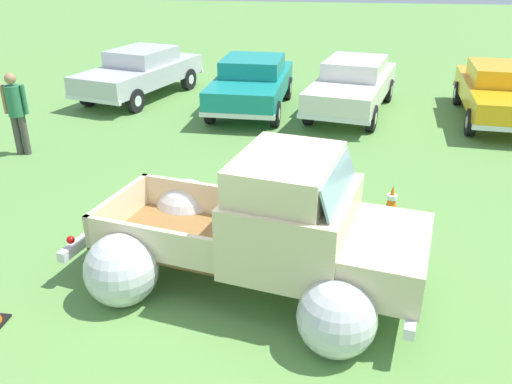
{
  "coord_description": "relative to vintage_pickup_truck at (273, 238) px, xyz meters",
  "views": [
    {
      "loc": [
        0.99,
        -6.09,
        4.22
      ],
      "look_at": [
        0.0,
        1.05,
        0.87
      ],
      "focal_mm": 37.37,
      "sensor_mm": 36.0,
      "label": 1
    }
  ],
  "objects": [
    {
      "name": "lane_cone_1",
      "position": [
        1.76,
        2.21,
        -0.45
      ],
      "size": [
        0.36,
        0.36,
        0.63
      ],
      "color": "black",
      "rests_on": "ground"
    },
    {
      "name": "show_car_1",
      "position": [
        -1.51,
        8.45,
        0.03
      ],
      "size": [
        2.0,
        4.34,
        1.43
      ],
      "rotation": [
        0.0,
        0.0,
        -1.6
      ],
      "color": "black",
      "rests_on": "ground"
    },
    {
      "name": "show_car_3",
      "position": [
        5.05,
        8.36,
        0.03
      ],
      "size": [
        2.3,
        4.65,
        1.43
      ],
      "rotation": [
        0.0,
        0.0,
        -1.66
      ],
      "color": "black",
      "rests_on": "ground"
    },
    {
      "name": "vintage_pickup_truck",
      "position": [
        0.0,
        0.0,
        0.0
      ],
      "size": [
        4.91,
        3.48,
        1.96
      ],
      "rotation": [
        0.0,
        0.0,
        -0.21
      ],
      "color": "black",
      "rests_on": "ground"
    },
    {
      "name": "ground_plane",
      "position": [
        -0.38,
        0.08,
        -0.76
      ],
      "size": [
        80.0,
        80.0,
        0.0
      ],
      "primitive_type": "plane",
      "color": "#609347"
    },
    {
      "name": "show_car_2",
      "position": [
        1.25,
        8.64,
        0.03
      ],
      "size": [
        2.74,
        4.94,
        1.43
      ],
      "rotation": [
        0.0,
        0.0,
        -1.79
      ],
      "color": "black",
      "rests_on": "ground"
    },
    {
      "name": "show_car_0",
      "position": [
        -5.03,
        9.38,
        0.02
      ],
      "size": [
        2.99,
        4.79,
        1.43
      ],
      "rotation": [
        0.0,
        0.0,
        -1.86
      ],
      "color": "black",
      "rests_on": "ground"
    },
    {
      "name": "spectator_0",
      "position": [
        -6.02,
        4.28,
        0.28
      ],
      "size": [
        0.54,
        0.37,
        1.8
      ],
      "rotation": [
        0.0,
        0.0,
        1.67
      ],
      "color": "#4C4742",
      "rests_on": "ground"
    }
  ]
}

